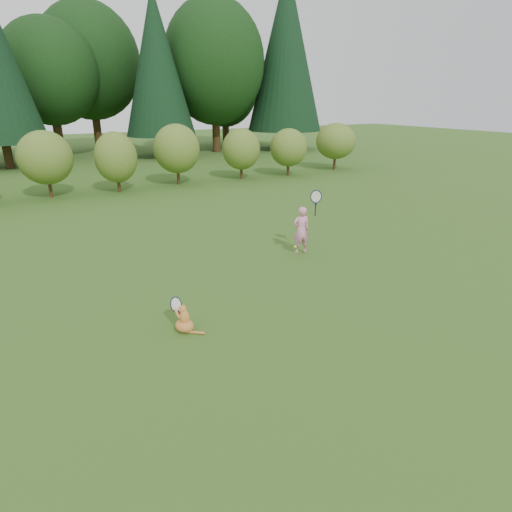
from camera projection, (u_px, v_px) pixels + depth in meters
ground at (266, 301)px, 8.81m from camera, size 100.00×100.00×0.00m
shrub_row at (122, 159)px, 19.05m from camera, size 28.00×3.00×2.80m
woodland_backdrop at (74, 34)px, 25.20m from camera, size 48.00×10.00×15.00m
child at (302, 229)px, 11.34m from camera, size 0.72×0.45×1.92m
cat at (184, 317)px, 7.60m from camera, size 0.52×0.77×0.70m
tennis_ball at (295, 247)px, 8.97m from camera, size 0.06×0.06×0.06m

